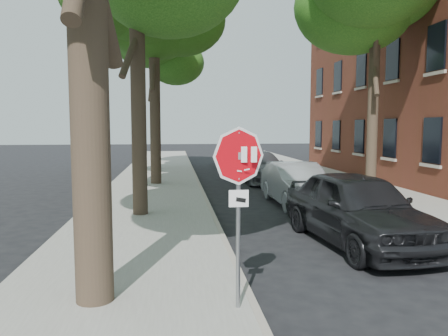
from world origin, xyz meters
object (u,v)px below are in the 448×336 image
object	(u,v)px
tree_right	(374,6)
car_c	(260,167)
stop_sign	(239,182)
car_d	(236,156)
tree_far	(154,51)
car_a	(357,208)
car_b	(296,184)
tree_mid_b	(153,7)

from	to	relation	value
tree_right	car_c	bearing A→B (deg)	125.02
stop_sign	car_c	size ratio (longest dim) A/B	0.51
car_c	car_d	bearing A→B (deg)	85.11
tree_far	car_a	size ratio (longest dim) A/B	1.87
tree_far	car_b	world-z (taller)	tree_far
tree_far	car_d	bearing A→B (deg)	19.95
car_b	stop_sign	bearing A→B (deg)	-112.48
car_b	car_c	xyz separation A→B (m)	(0.00, 6.45, 0.01)
tree_mid_b	tree_far	world-z (taller)	tree_mid_b
tree_right	car_d	size ratio (longest dim) A/B	1.92
tree_right	car_b	xyz separation A→B (m)	(-3.38, -1.63, -6.48)
car_d	tree_mid_b	bearing A→B (deg)	-119.68
stop_sign	car_b	distance (m)	9.21
tree_far	car_d	xyz separation A→B (m)	(5.32, 1.93, -6.54)
tree_mid_b	stop_sign	bearing A→B (deg)	-83.05
car_a	car_c	distance (m)	11.46
stop_sign	car_a	world-z (taller)	stop_sign
stop_sign	tree_mid_b	distance (m)	15.48
stop_sign	tree_mid_b	xyz separation A→B (m)	(-1.72, 14.15, 6.05)
tree_far	car_c	bearing A→B (deg)	-49.27
tree_mid_b	tree_far	size ratio (longest dim) A/B	1.11
tree_far	tree_mid_b	bearing A→B (deg)	-87.56
tree_far	car_d	size ratio (longest dim) A/B	1.92
tree_mid_b	tree_right	bearing A→B (deg)	-25.52
car_c	car_d	world-z (taller)	car_c
tree_far	stop_sign	bearing A→B (deg)	-84.54
stop_sign	car_c	distance (m)	15.36
car_d	car_c	bearing A→B (deg)	-90.29
car_a	car_b	xyz separation A→B (m)	(0.00, 5.01, -0.11)
car_a	car_c	xyz separation A→B (m)	(0.00, 11.46, -0.11)
stop_sign	tree_right	bearing A→B (deg)	56.62
tree_right	car_d	bearing A→B (deg)	104.64
tree_far	car_c	size ratio (longest dim) A/B	1.83
tree_right	car_a	bearing A→B (deg)	-116.96
tree_mid_b	car_c	distance (m)	8.86
tree_right	stop_sign	bearing A→B (deg)	-123.38
tree_right	car_d	xyz separation A→B (m)	(-3.38, 12.93, -6.54)
tree_far	car_b	bearing A→B (deg)	-67.15
tree_far	car_d	distance (m)	8.65
stop_sign	car_d	xyz separation A→B (m)	(3.30, 23.07, -1.27)
stop_sign	tree_far	distance (m)	21.88
stop_sign	tree_far	xyz separation A→B (m)	(-2.02, 21.14, 5.26)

